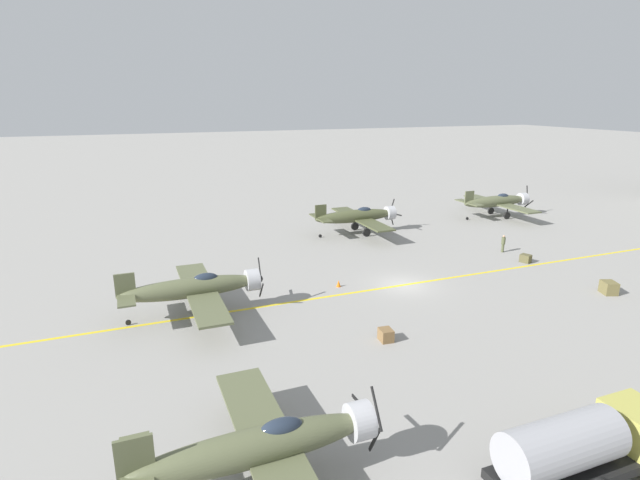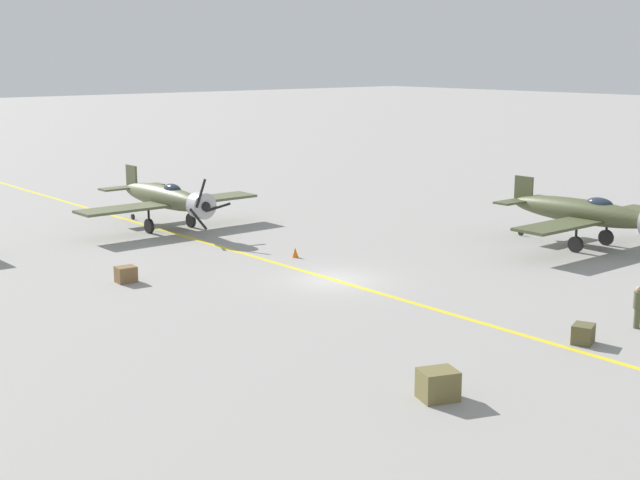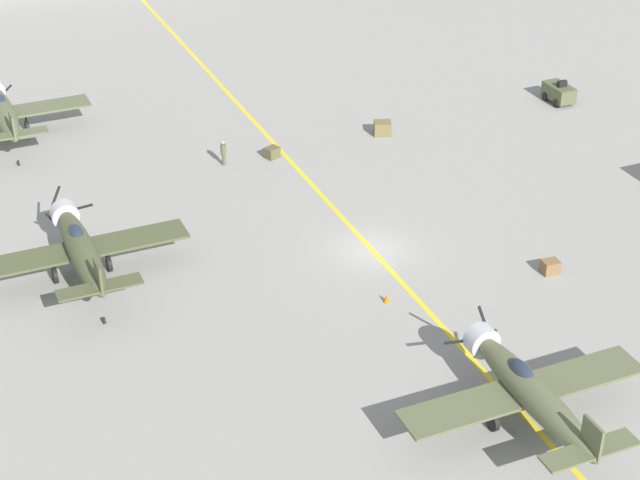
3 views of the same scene
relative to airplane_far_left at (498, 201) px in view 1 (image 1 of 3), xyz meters
The scene contains 12 objects.
ground_plane 29.16m from the airplane_far_left, 54.70° to the right, with size 400.00×400.00×0.00m, color gray.
taxiway_stripe 29.16m from the airplane_far_left, 54.70° to the right, with size 0.30×160.00×0.01m, color yellow.
airplane_far_left is the anchor object (origin of this frame).
airplane_mid_left 20.23m from the airplane_far_left, 87.57° to the right, with size 12.00×9.98×3.66m.
airplane_near_center 43.53m from the airplane_far_left, 67.80° to the right, with size 12.00×9.98×3.71m.
airplane_near_right 52.78m from the airplane_far_left, 49.81° to the right, with size 12.00×9.98×3.65m.
fuel_tanker 47.50m from the airplane_far_left, 36.67° to the right, with size 2.67×8.00×2.98m.
ground_crew_walking 16.06m from the airplane_far_left, 38.48° to the right, with size 0.38×0.38×1.74m.
supply_crate_by_tanker 18.96m from the airplane_far_left, 32.77° to the right, with size 0.90×0.75×0.75m, color brown.
supply_crate_mid_lane 26.31m from the airplane_far_left, 22.18° to the right, with size 1.17×0.98×0.98m, color brown.
supply_crate_outboard 38.89m from the airplane_far_left, 50.28° to the right, with size 0.93×0.78×0.78m, color brown.
traffic_cone 32.67m from the airplane_far_left, 62.27° to the right, with size 0.36×0.36×0.55m, color orange.
Camera 1 is at (32.89, -20.50, 14.66)m, focal length 28.00 mm.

